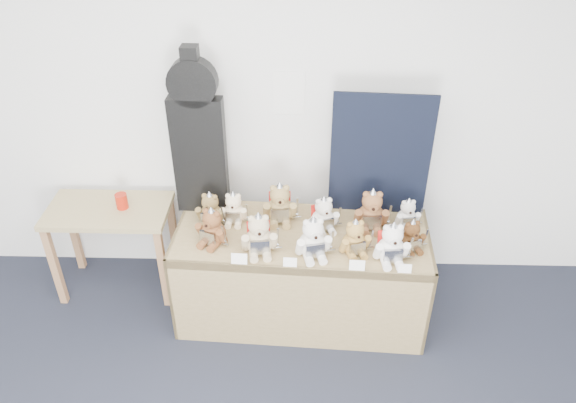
{
  "coord_description": "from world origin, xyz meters",
  "views": [
    {
      "loc": [
        0.59,
        -0.98,
        2.94
      ],
      "look_at": [
        0.51,
        1.85,
        1.02
      ],
      "focal_mm": 35.0,
      "sensor_mm": 36.0,
      "label": 1
    }
  ],
  "objects_px": {
    "display_table": "(301,258)",
    "red_cup": "(122,201)",
    "teddy_front_centre": "(313,239)",
    "guitar_case": "(198,135)",
    "teddy_front_far_right": "(392,245)",
    "teddy_front_right": "(355,239)",
    "teddy_back_centre_left": "(280,205)",
    "teddy_front_end": "(411,237)",
    "teddy_front_left": "(259,236)",
    "teddy_back_left": "(234,209)",
    "teddy_back_right": "(371,211)",
    "teddy_back_end": "(407,214)",
    "teddy_front_far_left": "(212,228)",
    "teddy_back_centre_right": "(324,215)",
    "teddy_back_far_left": "(210,210)",
    "side_table": "(111,223)"
  },
  "relations": [
    {
      "from": "teddy_back_right",
      "to": "display_table",
      "type": "bearing_deg",
      "value": -161.16
    },
    {
      "from": "teddy_front_centre",
      "to": "teddy_back_centre_right",
      "type": "relative_size",
      "value": 1.14
    },
    {
      "from": "guitar_case",
      "to": "teddy_back_left",
      "type": "relative_size",
      "value": 4.58
    },
    {
      "from": "teddy_back_left",
      "to": "teddy_back_right",
      "type": "distance_m",
      "value": 0.91
    },
    {
      "from": "teddy_front_far_left",
      "to": "teddy_front_centre",
      "type": "bearing_deg",
      "value": 13.99
    },
    {
      "from": "display_table",
      "to": "red_cup",
      "type": "height_order",
      "value": "red_cup"
    },
    {
      "from": "teddy_front_far_left",
      "to": "teddy_front_end",
      "type": "bearing_deg",
      "value": 22.2
    },
    {
      "from": "teddy_back_centre_left",
      "to": "teddy_front_end",
      "type": "bearing_deg",
      "value": -22.22
    },
    {
      "from": "display_table",
      "to": "teddy_back_end",
      "type": "xyz_separation_m",
      "value": [
        0.7,
        0.18,
        0.24
      ]
    },
    {
      "from": "teddy_back_left",
      "to": "teddy_back_centre_left",
      "type": "distance_m",
      "value": 0.31
    },
    {
      "from": "teddy_back_end",
      "to": "teddy_back_far_left",
      "type": "distance_m",
      "value": 1.3
    },
    {
      "from": "teddy_front_far_left",
      "to": "teddy_front_end",
      "type": "height_order",
      "value": "teddy_front_far_left"
    },
    {
      "from": "teddy_back_left",
      "to": "teddy_front_right",
      "type": "bearing_deg",
      "value": -20.08
    },
    {
      "from": "red_cup",
      "to": "teddy_front_far_left",
      "type": "bearing_deg",
      "value": -27.72
    },
    {
      "from": "teddy_front_right",
      "to": "teddy_back_centre_right",
      "type": "bearing_deg",
      "value": 111.4
    },
    {
      "from": "teddy_front_centre",
      "to": "guitar_case",
      "type": "bearing_deg",
      "value": 133.56
    },
    {
      "from": "teddy_front_left",
      "to": "teddy_front_right",
      "type": "distance_m",
      "value": 0.59
    },
    {
      "from": "teddy_back_left",
      "to": "teddy_front_end",
      "type": "bearing_deg",
      "value": -11.82
    },
    {
      "from": "teddy_back_centre_left",
      "to": "teddy_front_centre",
      "type": "bearing_deg",
      "value": -62.27
    },
    {
      "from": "guitar_case",
      "to": "teddy_front_centre",
      "type": "height_order",
      "value": "guitar_case"
    },
    {
      "from": "teddy_back_left",
      "to": "teddy_back_centre_left",
      "type": "bearing_deg",
      "value": 6.08
    },
    {
      "from": "teddy_front_left",
      "to": "teddy_back_centre_left",
      "type": "xyz_separation_m",
      "value": [
        0.12,
        0.34,
        0.0
      ]
    },
    {
      "from": "teddy_back_end",
      "to": "teddy_front_far_left",
      "type": "bearing_deg",
      "value": -179.83
    },
    {
      "from": "side_table",
      "to": "teddy_front_right",
      "type": "height_order",
      "value": "teddy_front_right"
    },
    {
      "from": "teddy_front_centre",
      "to": "teddy_back_centre_right",
      "type": "distance_m",
      "value": 0.28
    },
    {
      "from": "guitar_case",
      "to": "teddy_front_right",
      "type": "distance_m",
      "value": 1.2
    },
    {
      "from": "teddy_front_far_right",
      "to": "teddy_front_end",
      "type": "bearing_deg",
      "value": 33.26
    },
    {
      "from": "teddy_back_left",
      "to": "teddy_front_far_left",
      "type": "bearing_deg",
      "value": -114.72
    },
    {
      "from": "teddy_front_far_left",
      "to": "teddy_front_centre",
      "type": "xyz_separation_m",
      "value": [
        0.64,
        -0.11,
        0.01
      ]
    },
    {
      "from": "guitar_case",
      "to": "teddy_front_far_right",
      "type": "relative_size",
      "value": 3.85
    },
    {
      "from": "teddy_front_right",
      "to": "teddy_front_end",
      "type": "xyz_separation_m",
      "value": [
        0.36,
        0.04,
        -0.01
      ]
    },
    {
      "from": "teddy_front_left",
      "to": "teddy_back_far_left",
      "type": "distance_m",
      "value": 0.45
    },
    {
      "from": "display_table",
      "to": "teddy_front_left",
      "type": "relative_size",
      "value": 5.51
    },
    {
      "from": "teddy_front_left",
      "to": "guitar_case",
      "type": "bearing_deg",
      "value": 123.73
    },
    {
      "from": "teddy_front_right",
      "to": "teddy_back_centre_right",
      "type": "relative_size",
      "value": 0.99
    },
    {
      "from": "red_cup",
      "to": "teddy_front_end",
      "type": "distance_m",
      "value": 1.97
    },
    {
      "from": "teddy_front_right",
      "to": "teddy_back_centre_left",
      "type": "height_order",
      "value": "teddy_back_centre_left"
    },
    {
      "from": "display_table",
      "to": "guitar_case",
      "type": "height_order",
      "value": "guitar_case"
    },
    {
      "from": "teddy_front_far_right",
      "to": "teddy_back_far_left",
      "type": "distance_m",
      "value": 1.21
    },
    {
      "from": "red_cup",
      "to": "teddy_front_centre",
      "type": "bearing_deg",
      "value": -19.5
    },
    {
      "from": "teddy_back_centre_right",
      "to": "teddy_back_far_left",
      "type": "distance_m",
      "value": 0.75
    },
    {
      "from": "teddy_front_right",
      "to": "teddy_back_end",
      "type": "xyz_separation_m",
      "value": [
        0.37,
        0.29,
        -0.02
      ]
    },
    {
      "from": "guitar_case",
      "to": "teddy_back_right",
      "type": "distance_m",
      "value": 1.23
    },
    {
      "from": "display_table",
      "to": "teddy_back_end",
      "type": "bearing_deg",
      "value": 17.3
    },
    {
      "from": "red_cup",
      "to": "guitar_case",
      "type": "bearing_deg",
      "value": 3.36
    },
    {
      "from": "teddy_back_right",
      "to": "teddy_back_end",
      "type": "bearing_deg",
      "value": 5.09
    },
    {
      "from": "display_table",
      "to": "teddy_front_far_left",
      "type": "xyz_separation_m",
      "value": [
        -0.56,
        -0.04,
        0.26
      ]
    },
    {
      "from": "red_cup",
      "to": "teddy_front_left",
      "type": "distance_m",
      "value": 1.08
    },
    {
      "from": "teddy_back_left",
      "to": "guitar_case",
      "type": "bearing_deg",
      "value": 145.45
    },
    {
      "from": "teddy_front_right",
      "to": "teddy_back_centre_left",
      "type": "xyz_separation_m",
      "value": [
        -0.48,
        0.33,
        0.02
      ]
    }
  ]
}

